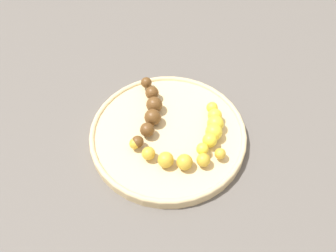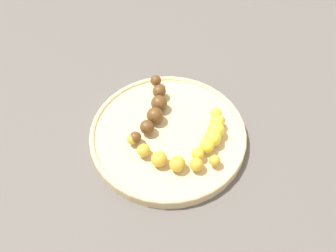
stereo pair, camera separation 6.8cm
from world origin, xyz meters
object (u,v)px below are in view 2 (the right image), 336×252
Objects in this scene: fruit_bowl at (168,134)px; banana_spotted at (169,158)px; banana_overripe at (154,109)px; banana_yellow at (213,133)px.

banana_spotted reaches higher than fruit_bowl.
banana_overripe is (0.01, 0.05, 0.02)m from fruit_bowl.
banana_spotted is 0.11m from banana_overripe.
banana_spotted is at bearing -124.01° from banana_yellow.
banana_spotted is (-0.04, -0.05, 0.02)m from fruit_bowl.
banana_yellow is at bearing 141.02° from banana_spotted.
banana_overripe is (-0.04, 0.12, 0.00)m from banana_yellow.
banana_overripe is (0.05, 0.10, 0.00)m from banana_spotted.
banana_yellow is at bearing -15.28° from banana_overripe.
banana_overripe reaches higher than banana_spotted.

